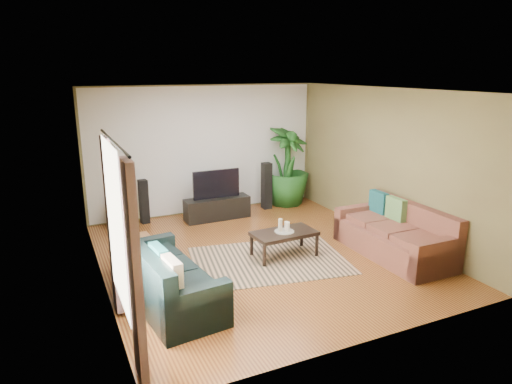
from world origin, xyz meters
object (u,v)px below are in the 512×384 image
potted_plant (287,165)px  pedestal (118,219)px  tv_stand (217,208)px  side_table (136,256)px  television (216,184)px  sofa_left (168,272)px  sofa_right (394,231)px  coffee_table (284,244)px  speaker_right (267,186)px  speaker_left (144,202)px  vase (117,205)px

potted_plant → pedestal: potted_plant is taller
tv_stand → side_table: size_ratio=2.48×
television → sofa_left: bearing=-120.4°
sofa_right → sofa_left: bearing=-89.8°
television → side_table: (-2.01, -1.94, -0.47)m
coffee_table → speaker_right: size_ratio=1.01×
coffee_table → speaker_left: size_ratio=1.17×
sofa_left → coffee_table: 2.25m
television → speaker_left: size_ratio=1.11×
speaker_left → vase: size_ratio=2.25×
vase → coffee_table: bearing=-49.7°
vase → speaker_left: bearing=0.0°
speaker_left → tv_stand: bearing=-20.9°
tv_stand → side_table: (-2.01, -1.92, 0.05)m
sofa_right → coffee_table: sofa_right is taller
sofa_right → speaker_right: size_ratio=2.02×
sofa_right → television: television is taller
tv_stand → speaker_right: speaker_right is taller
sofa_right → potted_plant: (-0.17, 3.39, 0.47)m
sofa_right → coffee_table: 1.82m
tv_stand → vase: size_ratio=3.39×
speaker_left → potted_plant: 3.27m
tv_stand → side_table: bearing=-137.0°
speaker_left → potted_plant: potted_plant is taller
speaker_left → vase: bearing=173.5°
potted_plant → television: bearing=-169.3°
speaker_left → pedestal: size_ratio=2.88×
tv_stand → television: size_ratio=1.36×
sofa_right → coffee_table: bearing=-113.2°
speaker_right → vase: 3.20m
sofa_right → pedestal: sofa_right is taller
sofa_right → speaker_right: (-0.74, 3.26, 0.09)m
speaker_left → speaker_right: bearing=-9.3°
sofa_left → vase: size_ratio=5.03×
sofa_left → side_table: size_ratio=3.67×
side_table → sofa_left: bearing=-78.7°
sofa_left → coffee_table: size_ratio=1.91×
television → speaker_right: 1.29m
vase → side_table: (-0.07, -2.28, -0.18)m
tv_stand → speaker_left: 1.48m
sofa_right → tv_stand: size_ratio=1.54×
pedestal → vase: vase is taller
sofa_right → speaker_left: size_ratio=2.33×
speaker_left → speaker_right: speaker_right is taller
sofa_left → tv_stand: 3.53m
tv_stand → television: (0.00, 0.02, 0.52)m
coffee_table → speaker_left: speaker_left is taller
vase → television: bearing=-10.0°
vase → speaker_right: bearing=-2.3°
sofa_left → speaker_left: 3.42m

